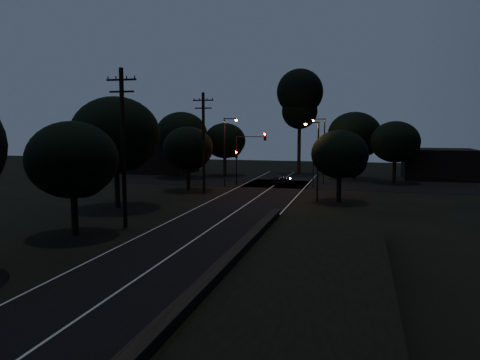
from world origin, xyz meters
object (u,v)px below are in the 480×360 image
Objects in this scene: utility_pole_far at (204,141)px; car at (280,180)px; utility_pole_mid at (123,145)px; streetlight_a at (226,147)px; streetlight_b at (323,146)px; tall_pine at (300,98)px; signal_mast at (250,149)px; signal_right at (313,163)px; signal_left at (236,161)px; streetlight_c at (316,155)px.

utility_pole_far is 12.74m from car.
streetlight_a is (0.69, 23.00, -1.10)m from utility_pole_mid.
utility_pole_far reaches higher than streetlight_b.
signal_mast is at bearing -104.62° from tall_pine.
signal_right is at bearing -0.03° from signal_mast.
streetlight_b reaches higher than signal_mast.
utility_pole_mid is at bearing -93.21° from signal_left.
utility_pole_far is at bearing -96.59° from streetlight_a.
streetlight_a reaches higher than signal_right.
streetlight_c reaches higher than signal_left.
utility_pole_mid reaches higher than utility_pole_far.
signal_right is 0.55× the size of streetlight_c.
streetlight_b is at bearing 25.99° from signal_mast.
signal_mast is (3.09, 7.99, -1.15)m from utility_pole_far.
utility_pole_mid is 25.22m from signal_mast.
tall_pine is at bearing -76.97° from car.
utility_pole_mid is at bearing 91.76° from car.
tall_pine is at bearing 103.49° from signal_right.
signal_left is 0.51× the size of streetlight_b.
utility_pole_far is at bearing -111.11° from signal_mast.
signal_mast is 5.39m from car.
tall_pine is (7.00, 23.00, 5.59)m from utility_pole_far.
signal_mast is at bearing 82.96° from utility_pole_mid.
utility_pole_far is at bearing 170.40° from streetlight_c.
utility_pole_far is 2.56× the size of signal_right.
utility_pole_mid is 31.15m from streetlight_b.
streetlight_b is at bearing -68.62° from tall_pine.
streetlight_a is at bearing -110.36° from tall_pine.
tall_pine is at bearing 69.64° from streetlight_a.
car is at bearing -92.30° from tall_pine.
utility_pole_mid is at bearing -128.26° from streetlight_c.
signal_left is 9.20m from signal_right.
signal_left is at bearing 35.11° from car.
streetlight_b reaches higher than signal_left.
streetlight_b is 6.69m from car.
signal_right is 5.06m from car.
streetlight_b is (8.22, 4.01, 0.30)m from signal_mast.
signal_left is at bearing -157.95° from streetlight_b.
signal_left is 0.51× the size of streetlight_a.
utility_pole_far is 2.56× the size of signal_left.
streetlight_b is at bearing 80.00° from signal_right.
signal_right is at bearing 67.01° from utility_pole_mid.
signal_mast reaches higher than car.
utility_pole_far is 13.53m from signal_right.
signal_left is 2.77m from streetlight_a.
tall_pine is 17.50m from signal_right.
tall_pine is 18.02m from signal_left.
tall_pine is 13.45m from streetlight_b.
utility_pole_mid is 17.00m from utility_pole_far.
signal_right is 1.25× the size of car.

